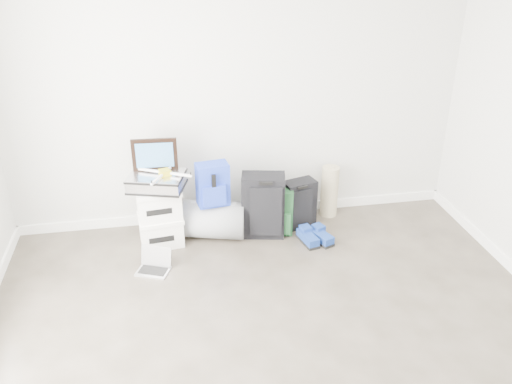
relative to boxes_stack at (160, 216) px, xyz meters
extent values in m
cube|color=silver|center=(0.83, 0.41, 1.05)|extent=(4.50, 0.02, 2.70)
cube|color=white|center=(0.83, 0.40, -0.25)|extent=(4.50, 0.02, 0.10)
cube|color=white|center=(0.00, 0.00, -0.17)|extent=(0.43, 0.36, 0.26)
cube|color=white|center=(0.00, 0.00, -0.02)|extent=(0.45, 0.38, 0.04)
cube|color=white|center=(0.00, 0.00, 0.13)|extent=(0.43, 0.36, 0.26)
cube|color=white|center=(0.00, 0.00, 0.27)|extent=(0.45, 0.38, 0.04)
cube|color=#B2B2B7|center=(0.00, 0.00, 0.37)|extent=(0.57, 0.49, 0.14)
cube|color=black|center=(0.00, 0.10, 0.59)|extent=(0.42, 0.05, 0.31)
cube|color=#266A98|center=(0.00, 0.08, 0.59)|extent=(0.34, 0.03, 0.24)
cube|color=gold|center=(0.08, -0.02, 0.46)|extent=(0.12, 0.12, 0.05)
cube|color=white|center=(0.14, 0.10, 0.46)|extent=(0.14, 0.25, 0.02)
cube|color=white|center=(-0.04, 0.04, 0.46)|extent=(0.25, 0.14, 0.02)
cube|color=white|center=(0.02, -0.14, 0.46)|extent=(0.14, 0.25, 0.02)
cube|color=white|center=(0.20, -0.08, 0.46)|extent=(0.25, 0.14, 0.02)
cylinder|color=gray|center=(0.52, 0.03, -0.11)|extent=(0.68, 0.52, 0.37)
cube|color=#173E9A|center=(0.52, 0.01, 0.28)|extent=(0.32, 0.22, 0.42)
cube|color=#173E9A|center=(0.52, -0.09, 0.21)|extent=(0.23, 0.09, 0.20)
cube|color=black|center=(1.00, -0.01, 0.02)|extent=(0.46, 0.32, 0.64)
cube|color=black|center=(1.00, -0.14, 0.02)|extent=(0.31, 0.09, 0.52)
cube|color=black|center=(1.00, -0.14, 0.33)|extent=(0.13, 0.05, 0.03)
cube|color=#163E21|center=(1.14, 0.02, -0.06)|extent=(0.37, 0.27, 0.47)
cube|color=#163E21|center=(1.14, -0.09, -0.14)|extent=(0.26, 0.12, 0.23)
cube|color=black|center=(1.39, 0.09, -0.05)|extent=(0.36, 0.26, 0.50)
cube|color=black|center=(1.39, -0.02, -0.05)|extent=(0.24, 0.09, 0.40)
cube|color=black|center=(1.39, -0.01, 0.19)|extent=(0.11, 0.05, 0.02)
cube|color=black|center=(1.40, -0.26, -0.28)|extent=(0.18, 0.31, 0.03)
cube|color=#1C4BAB|center=(1.40, -0.26, -0.23)|extent=(0.17, 0.30, 0.07)
cube|color=black|center=(1.53, -0.26, -0.28)|extent=(0.22, 0.32, 0.03)
cube|color=#1C4BAB|center=(1.53, -0.26, -0.23)|extent=(0.21, 0.30, 0.07)
cylinder|color=tan|center=(1.77, 0.26, -0.02)|extent=(0.18, 0.18, 0.55)
cube|color=#B6B6BB|center=(-0.09, -0.49, -0.29)|extent=(0.34, 0.29, 0.01)
cube|color=black|center=(-0.09, -0.49, -0.28)|extent=(0.28, 0.22, 0.00)
cube|color=black|center=(-0.06, -0.40, -0.19)|extent=(0.27, 0.12, 0.19)
camera|label=1|loc=(0.10, -4.61, 2.52)|focal=38.00mm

